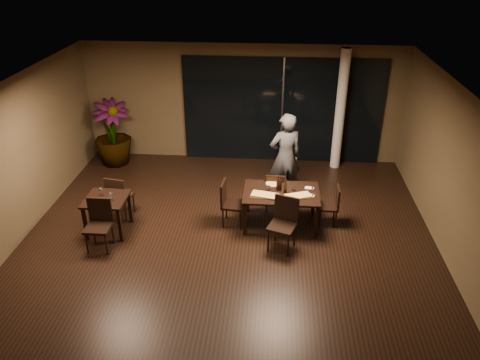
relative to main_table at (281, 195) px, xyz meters
The scene contains 33 objects.
ground 1.45m from the main_table, 141.34° to the right, with size 8.00×8.00×0.00m, color black.
wall_back 3.50m from the main_table, 107.10° to the left, with size 8.00×0.10×3.00m, color #4E4129.
wall_front 5.02m from the main_table, 101.65° to the right, with size 8.00×0.10×3.00m, color #4E4129.
wall_left 5.18m from the main_table, behind, with size 0.10×8.00×3.00m, color #4E4129.
wall_right 3.26m from the main_table, 14.70° to the right, with size 0.10×8.00×3.00m, color #4E4129.
ceiling 2.67m from the main_table, 141.34° to the right, with size 8.00×8.00×0.04m, color white.
window_panel 3.23m from the main_table, 90.00° to the left, with size 5.00×0.06×2.70m, color black.
column 3.28m from the main_table, 63.84° to the left, with size 0.24×0.24×3.00m, color silver.
main_table is the anchor object (origin of this frame).
side_table 3.44m from the main_table, behind, with size 0.80×0.80×0.75m.
chair_main_far 0.57m from the main_table, 102.50° to the left, with size 0.43×0.43×0.90m.
chair_main_near 0.76m from the main_table, 85.52° to the right, with size 0.60×0.60×1.02m.
chair_main_left 1.05m from the main_table, behind, with size 0.48×0.48×0.95m.
chair_main_right 1.06m from the main_table, ahead, with size 0.39×0.39×0.84m.
chair_side_far 3.35m from the main_table, behind, with size 0.51×0.51×0.94m.
chair_side_near 3.53m from the main_table, 163.15° to the right, with size 0.46×0.46×0.98m.
diner 1.21m from the main_table, 86.18° to the left, with size 0.67×0.45×1.98m, color #313336.
potted_plant 5.01m from the main_table, 148.69° to the left, with size 0.91×0.91×1.67m, color #1C4617.
pizza_board_left 0.38m from the main_table, 150.77° to the right, with size 0.55×0.27×0.01m, color #462E16.
pizza_board_right 0.38m from the main_table, 27.01° to the right, with size 0.53×0.26×0.01m, color #422415.
oblong_pizza_left 0.38m from the main_table, 150.77° to the right, with size 0.49×0.23×0.02m, color maroon, non-canonical shape.
oblong_pizza_right 0.38m from the main_table, 27.01° to the right, with size 0.48×0.22×0.02m, color maroon, non-canonical shape.
round_pizza 0.38m from the main_table, 116.58° to the left, with size 0.29×0.29×0.01m, color red.
bottle_a 0.26m from the main_table, 133.07° to the left, with size 0.07×0.07×0.32m, color black, non-canonical shape.
bottle_b 0.23m from the main_table, 13.79° to the right, with size 0.06×0.06×0.29m, color black, non-canonical shape.
bottle_c 0.25m from the main_table, 110.49° to the left, with size 0.07×0.07×0.32m, color black, non-canonical shape.
tumbler_left 0.29m from the main_table, 162.66° to the left, with size 0.07×0.07×0.08m, color white.
tumbler_right 0.29m from the main_table, 21.96° to the left, with size 0.07×0.07×0.08m, color white.
napkin_near 0.57m from the main_table, ahead, with size 0.18×0.10×0.01m, color white.
napkin_far 0.61m from the main_table, 19.73° to the left, with size 0.18×0.10×0.01m, color silver.
wine_glass_a 3.54m from the main_table, behind, with size 0.07×0.07×0.17m, color white, non-canonical shape.
wine_glass_b 3.32m from the main_table, 169.77° to the right, with size 0.08×0.08×0.17m, color white, non-canonical shape.
side_napkin 3.42m from the main_table, 168.85° to the right, with size 0.18×0.11×0.01m, color white.
Camera 1 is at (0.82, -7.35, 5.26)m, focal length 35.00 mm.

